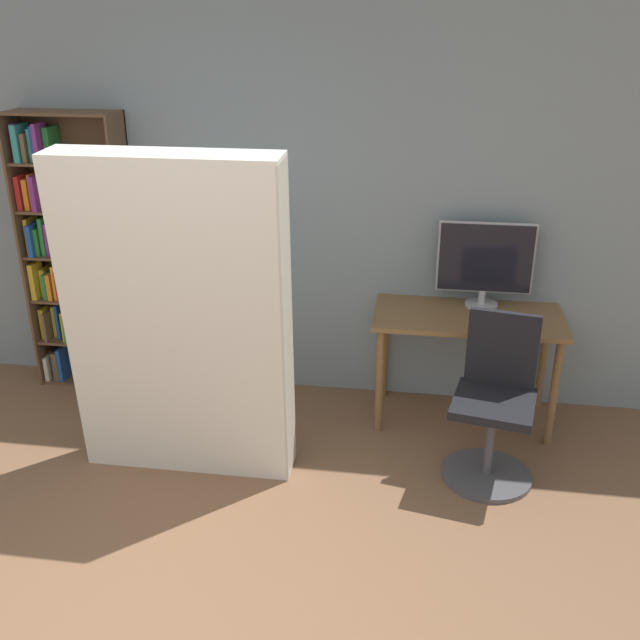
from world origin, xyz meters
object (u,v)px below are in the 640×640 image
(monitor, at_px, (485,261))
(office_chair, at_px, (493,413))
(bookshelf, at_px, (70,256))
(mattress_near, at_px, (179,322))

(monitor, bearing_deg, office_chair, -86.00)
(monitor, xyz_separation_m, office_chair, (0.05, -0.78, -0.65))
(bookshelf, bearing_deg, monitor, -0.16)
(monitor, height_order, mattress_near, mattress_near)
(office_chair, bearing_deg, monitor, 94.00)
(monitor, distance_m, mattress_near, 1.96)
(office_chair, bearing_deg, mattress_near, -173.66)
(office_chair, xyz_separation_m, mattress_near, (-1.75, -0.19, 0.53))
(bookshelf, bearing_deg, mattress_near, -41.24)
(monitor, height_order, bookshelf, bookshelf)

